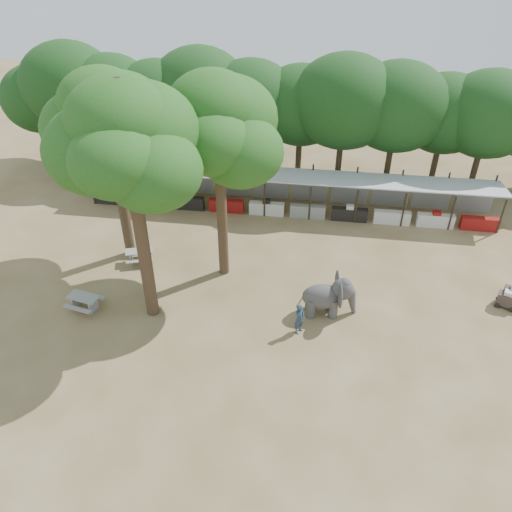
# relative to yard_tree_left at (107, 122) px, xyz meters

# --- Properties ---
(ground) EXTENTS (100.00, 100.00, 0.00)m
(ground) POSITION_rel_yard_tree_left_xyz_m (9.13, -7.19, -8.20)
(ground) COLOR brown
(ground) RESTS_ON ground
(vendor_stalls) EXTENTS (28.00, 2.99, 2.80)m
(vendor_stalls) POSITION_rel_yard_tree_left_xyz_m (9.13, 6.65, -7.02)
(vendor_stalls) COLOR #A8ABAF
(vendor_stalls) RESTS_ON ground
(yard_tree_left) EXTENTS (7.10, 6.90, 11.02)m
(yard_tree_left) POSITION_rel_yard_tree_left_xyz_m (0.00, 0.00, 0.00)
(yard_tree_left) COLOR #332316
(yard_tree_left) RESTS_ON ground
(yard_tree_center) EXTENTS (7.10, 6.90, 12.04)m
(yard_tree_center) POSITION_rel_yard_tree_left_xyz_m (3.00, -5.00, 1.01)
(yard_tree_center) COLOR #332316
(yard_tree_center) RESTS_ON ground
(yard_tree_back) EXTENTS (7.10, 6.90, 11.36)m
(yard_tree_back) POSITION_rel_yard_tree_left_xyz_m (6.00, -1.00, 0.34)
(yard_tree_back) COLOR #332316
(yard_tree_back) RESTS_ON ground
(backdrop_trees) EXTENTS (46.46, 5.95, 8.33)m
(backdrop_trees) POSITION_rel_yard_tree_left_xyz_m (9.13, 11.81, -2.69)
(backdrop_trees) COLOR #332316
(backdrop_trees) RESTS_ON ground
(elephant) EXTENTS (2.96, 2.23, 2.22)m
(elephant) POSITION_rel_yard_tree_left_xyz_m (12.15, -3.93, -7.09)
(elephant) COLOR #3B3938
(elephant) RESTS_ON ground
(handler) EXTENTS (0.67, 0.74, 1.72)m
(handler) POSITION_rel_yard_tree_left_xyz_m (10.77, -5.57, -7.34)
(handler) COLOR #26384C
(handler) RESTS_ON ground
(picnic_table_near) EXTENTS (1.89, 1.77, 0.81)m
(picnic_table_near) POSITION_rel_yard_tree_left_xyz_m (-0.49, -5.41, -7.67)
(picnic_table_near) COLOR gray
(picnic_table_near) RESTS_ON ground
(picnic_table_far) EXTENTS (1.92, 1.82, 0.78)m
(picnic_table_far) POSITION_rel_yard_tree_left_xyz_m (0.97, -0.91, -7.69)
(picnic_table_far) COLOR gray
(picnic_table_far) RESTS_ON ground
(cart_front) EXTENTS (1.22, 1.02, 1.02)m
(cart_front) POSITION_rel_yard_tree_left_xyz_m (21.45, -2.11, -7.70)
(cart_front) COLOR #322722
(cart_front) RESTS_ON ground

